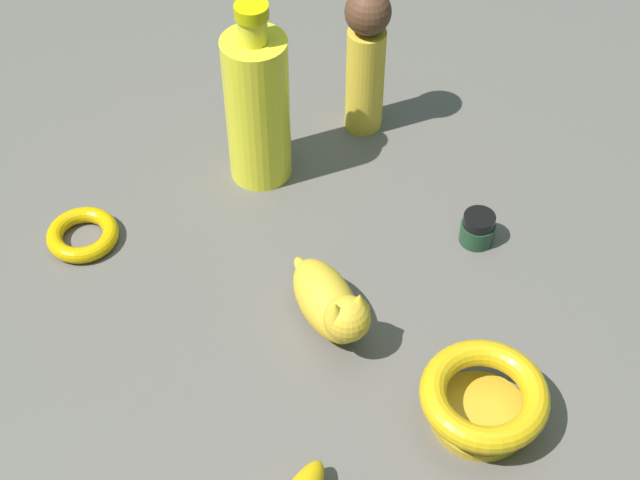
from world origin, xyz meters
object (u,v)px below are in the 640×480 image
Objects in this scene: bangle at (83,235)px; person_figure_adult at (366,58)px; bottle_tall at (257,106)px; bowl at (482,400)px; nail_polish_jar at (478,228)px; cat_figurine at (331,304)px.

bangle is 0.41m from person_figure_adult.
bangle is 0.26m from bottle_tall.
nail_polish_jar is (-0.17, 0.18, -0.02)m from bowl.
bowl is (0.19, 0.03, -0.00)m from cat_figurine.
cat_figurine is 0.32m from bangle.
person_figure_adult is 0.84× the size of bottle_tall.
cat_figurine is 0.35m from person_figure_adult.
cat_figurine reaches higher than bangle.
person_figure_adult reaches higher than cat_figurine.
bowl is at bearing 9.48° from cat_figurine.
cat_figurine is 0.74× the size of person_figure_adult.
bangle is (-0.29, -0.14, -0.03)m from cat_figurine.
nail_polish_jar is (0.24, -0.04, -0.09)m from person_figure_adult.
bowl is at bearing -47.53° from nail_polish_jar.
cat_figurine is 1.77× the size of bangle.
bottle_tall is at bearing 157.71° from cat_figurine.
bottle_tall is (-0.24, 0.10, 0.07)m from cat_figurine.
nail_polish_jar is at bearing -10.28° from person_figure_adult.
person_figure_adult is at bearing 80.29° from bangle.
cat_figurine is 0.19m from bowl.
bangle is 0.42× the size of person_figure_adult.
bottle_tall is (-0.02, -0.16, -0.00)m from person_figure_adult.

